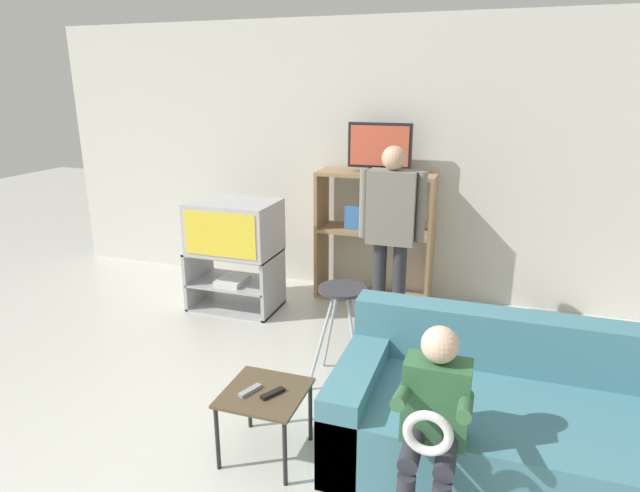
% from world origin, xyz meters
% --- Properties ---
extents(wall_back, '(6.40, 0.06, 2.60)m').
position_xyz_m(wall_back, '(0.00, 3.46, 1.30)').
color(wall_back, silver).
rests_on(wall_back, ground_plane).
extents(tv_stand, '(0.80, 0.51, 0.55)m').
position_xyz_m(tv_stand, '(-0.84, 2.57, 0.27)').
color(tv_stand, '#A8A8AD').
rests_on(tv_stand, ground_plane).
extents(television_main, '(0.75, 0.56, 0.47)m').
position_xyz_m(television_main, '(-0.82, 2.56, 0.78)').
color(television_main, '#B2B2B7').
rests_on(television_main, tv_stand).
extents(media_shelf, '(1.09, 0.38, 1.23)m').
position_xyz_m(media_shelf, '(0.32, 3.20, 0.63)').
color(media_shelf, '#9E7A51').
rests_on(media_shelf, ground_plane).
extents(television_flat, '(0.58, 0.20, 0.45)m').
position_xyz_m(television_flat, '(0.34, 3.21, 1.44)').
color(television_flat, black).
rests_on(television_flat, media_shelf).
extents(folding_stool, '(0.40, 0.37, 0.72)m').
position_xyz_m(folding_stool, '(0.47, 1.62, 0.56)').
color(folding_stool, '#B7B7BC').
rests_on(folding_stool, ground_plane).
extents(snack_table, '(0.44, 0.44, 0.40)m').
position_xyz_m(snack_table, '(0.28, 0.76, 0.35)').
color(snack_table, brown).
rests_on(snack_table, ground_plane).
extents(remote_control_black, '(0.10, 0.14, 0.02)m').
position_xyz_m(remote_control_black, '(0.34, 0.74, 0.41)').
color(remote_control_black, black).
rests_on(remote_control_black, snack_table).
extents(remote_control_white, '(0.09, 0.15, 0.02)m').
position_xyz_m(remote_control_white, '(0.21, 0.72, 0.41)').
color(remote_control_white, gray).
rests_on(remote_control_white, snack_table).
extents(couch, '(1.89, 0.95, 0.76)m').
position_xyz_m(couch, '(1.57, 1.09, 0.26)').
color(couch, teal).
rests_on(couch, ground_plane).
extents(person_standing_adult, '(0.53, 0.20, 1.56)m').
position_xyz_m(person_standing_adult, '(0.61, 2.52, 0.94)').
color(person_standing_adult, '#2D2D33').
rests_on(person_standing_adult, ground_plane).
extents(person_seated_child, '(0.33, 0.43, 0.98)m').
position_xyz_m(person_seated_child, '(1.21, 0.55, 0.58)').
color(person_seated_child, '#2D2D38').
rests_on(person_seated_child, ground_plane).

